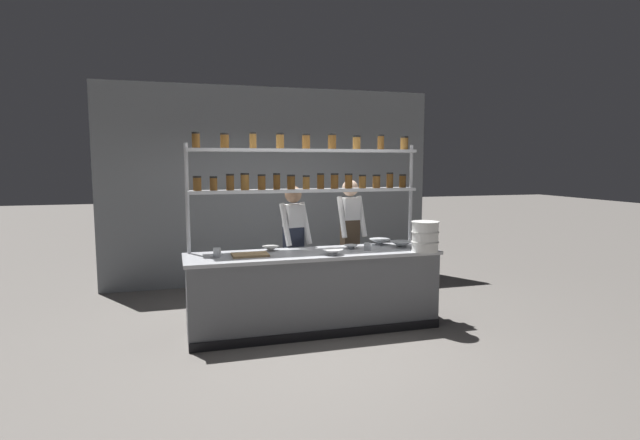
{
  "coord_description": "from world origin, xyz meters",
  "views": [
    {
      "loc": [
        -1.54,
        -5.49,
        1.96
      ],
      "look_at": [
        0.14,
        0.2,
        1.27
      ],
      "focal_mm": 28.0,
      "sensor_mm": 36.0,
      "label": 1
    }
  ],
  "objects": [
    {
      "name": "chef_left",
      "position": [
        -0.11,
        0.56,
        0.96
      ],
      "size": [
        0.41,
        0.34,
        1.66
      ],
      "rotation": [
        0.0,
        0.0,
        0.28
      ],
      "color": "black",
      "rests_on": "ground_plane"
    },
    {
      "name": "spice_shelf_unit",
      "position": [
        -0.0,
        0.33,
        1.81
      ],
      "size": [
        2.83,
        0.28,
        2.3
      ],
      "color": "#B7BABF",
      "rests_on": "ground_plane"
    },
    {
      "name": "serving_cup_front",
      "position": [
        -1.1,
        -0.02,
        0.97
      ],
      "size": [
        0.08,
        0.08,
        0.11
      ],
      "color": "#B2B7BC",
      "rests_on": "prep_counter"
    },
    {
      "name": "prep_bowl_center_front",
      "position": [
        0.16,
        -0.22,
        0.95
      ],
      "size": [
        0.23,
        0.23,
        0.06
      ],
      "color": "white",
      "rests_on": "prep_counter"
    },
    {
      "name": "prep_bowl_near_right",
      "position": [
        0.49,
        0.09,
        0.94
      ],
      "size": [
        0.17,
        0.17,
        0.05
      ],
      "color": "silver",
      "rests_on": "prep_counter"
    },
    {
      "name": "prep_bowl_center_back",
      "position": [
        0.94,
        0.26,
        0.96
      ],
      "size": [
        0.27,
        0.27,
        0.07
      ],
      "color": "silver",
      "rests_on": "prep_counter"
    },
    {
      "name": "prep_bowl_far_left",
      "position": [
        -0.46,
        0.22,
        0.95
      ],
      "size": [
        0.2,
        0.2,
        0.06
      ],
      "color": "silver",
      "rests_on": "prep_counter"
    },
    {
      "name": "prep_counter",
      "position": [
        0.0,
        -0.0,
        0.46
      ],
      "size": [
        2.94,
        0.76,
        0.92
      ],
      "color": "slate",
      "rests_on": "ground_plane"
    },
    {
      "name": "prep_bowl_near_left",
      "position": [
        1.11,
        0.01,
        0.96
      ],
      "size": [
        0.28,
        0.28,
        0.08
      ],
      "color": "#B2B7BC",
      "rests_on": "prep_counter"
    },
    {
      "name": "ground_plane",
      "position": [
        0.0,
        0.0,
        0.0
      ],
      "size": [
        40.0,
        40.0,
        0.0
      ],
      "primitive_type": "plane",
      "color": "slate"
    },
    {
      "name": "serving_cup_by_board",
      "position": [
        0.64,
        -0.07,
        0.96
      ],
      "size": [
        0.08,
        0.08,
        0.09
      ],
      "color": "#B2B7BC",
      "rests_on": "prep_counter"
    },
    {
      "name": "container_stack",
      "position": [
        1.26,
        -0.32,
        1.1
      ],
      "size": [
        0.32,
        0.32,
        0.35
      ],
      "color": "white",
      "rests_on": "prep_counter"
    },
    {
      "name": "chef_center",
      "position": [
        0.72,
        0.77,
        1.0
      ],
      "size": [
        0.38,
        0.31,
        1.72
      ],
      "rotation": [
        0.0,
        0.0,
        0.08
      ],
      "color": "black",
      "rests_on": "ground_plane"
    },
    {
      "name": "back_wall",
      "position": [
        0.0,
        2.48,
        1.57
      ],
      "size": [
        5.34,
        0.12,
        3.14
      ],
      "primitive_type": "cube",
      "color": "gray",
      "rests_on": "ground_plane"
    },
    {
      "name": "cutting_board",
      "position": [
        -0.74,
        -0.02,
        0.93
      ],
      "size": [
        0.4,
        0.26,
        0.02
      ],
      "color": "#A88456",
      "rests_on": "prep_counter"
    }
  ]
}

